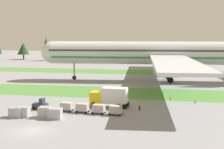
{
  "coord_description": "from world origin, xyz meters",
  "views": [
    {
      "loc": [
        17.55,
        -37.17,
        12.97
      ],
      "look_at": [
        5.75,
        30.17,
        4.0
      ],
      "focal_mm": 48.2,
      "sensor_mm": 36.0,
      "label": 1
    }
  ],
  "objects_px": {
    "baggage_tug": "(41,105)",
    "cargo_dolly_lead": "(67,106)",
    "uld_container_1": "(23,112)",
    "taxiway_marker_0": "(195,101)",
    "ground_crew_marshaller": "(140,105)",
    "uld_container_0": "(16,112)",
    "catering_truck": "(110,96)",
    "uld_container_2": "(45,112)",
    "taxiway_marker_1": "(171,98)",
    "uld_container_3": "(55,113)",
    "cargo_dolly_second": "(83,107)",
    "cargo_dolly_third": "(99,108)",
    "airliner": "(162,53)",
    "cargo_dolly_fourth": "(116,109)"
  },
  "relations": [
    {
      "from": "airliner",
      "to": "uld_container_2",
      "type": "relative_size",
      "value": 42.82
    },
    {
      "from": "ground_crew_marshaller",
      "to": "uld_container_2",
      "type": "xyz_separation_m",
      "value": [
        -14.39,
        -6.93,
        -0.1
      ]
    },
    {
      "from": "baggage_tug",
      "to": "cargo_dolly_lead",
      "type": "xyz_separation_m",
      "value": [
        4.99,
        -0.55,
        0.1
      ]
    },
    {
      "from": "catering_truck",
      "to": "uld_container_3",
      "type": "distance_m",
      "value": 11.55
    },
    {
      "from": "cargo_dolly_lead",
      "to": "cargo_dolly_second",
      "type": "xyz_separation_m",
      "value": [
        2.88,
        -0.32,
        0.0
      ]
    },
    {
      "from": "catering_truck",
      "to": "taxiway_marker_0",
      "type": "xyz_separation_m",
      "value": [
        15.69,
        5.9,
        -1.64
      ]
    },
    {
      "from": "cargo_dolly_lead",
      "to": "catering_truck",
      "type": "relative_size",
      "value": 0.33
    },
    {
      "from": "uld_container_3",
      "to": "taxiway_marker_0",
      "type": "bearing_deg",
      "value": 33.49
    },
    {
      "from": "uld_container_1",
      "to": "uld_container_2",
      "type": "relative_size",
      "value": 1.0
    },
    {
      "from": "ground_crew_marshaller",
      "to": "uld_container_0",
      "type": "relative_size",
      "value": 0.87
    },
    {
      "from": "ground_crew_marshaller",
      "to": "uld_container_1",
      "type": "xyz_separation_m",
      "value": [
        -18.06,
        -7.24,
        -0.12
      ]
    },
    {
      "from": "cargo_dolly_second",
      "to": "taxiway_marker_1",
      "type": "bearing_deg",
      "value": -42.28
    },
    {
      "from": "catering_truck",
      "to": "ground_crew_marshaller",
      "type": "xyz_separation_m",
      "value": [
        5.55,
        -1.69,
        -1.01
      ]
    },
    {
      "from": "cargo_dolly_third",
      "to": "ground_crew_marshaller",
      "type": "relative_size",
      "value": 1.35
    },
    {
      "from": "cargo_dolly_second",
      "to": "uld_container_0",
      "type": "height_order",
      "value": "uld_container_0"
    },
    {
      "from": "catering_truck",
      "to": "uld_container_1",
      "type": "height_order",
      "value": "catering_truck"
    },
    {
      "from": "uld_container_1",
      "to": "taxiway_marker_0",
      "type": "relative_size",
      "value": 3.24
    },
    {
      "from": "baggage_tug",
      "to": "cargo_dolly_fourth",
      "type": "relative_size",
      "value": 1.16
    },
    {
      "from": "cargo_dolly_third",
      "to": "taxiway_marker_0",
      "type": "xyz_separation_m",
      "value": [
        16.63,
        10.95,
        -0.61
      ]
    },
    {
      "from": "cargo_dolly_second",
      "to": "uld_container_2",
      "type": "bearing_deg",
      "value": 134.08
    },
    {
      "from": "uld_container_1",
      "to": "uld_container_2",
      "type": "height_order",
      "value": "uld_container_2"
    },
    {
      "from": "cargo_dolly_third",
      "to": "cargo_dolly_fourth",
      "type": "height_order",
      "value": "same"
    },
    {
      "from": "ground_crew_marshaller",
      "to": "taxiway_marker_1",
      "type": "height_order",
      "value": "ground_crew_marshaller"
    },
    {
      "from": "cargo_dolly_second",
      "to": "uld_container_0",
      "type": "distance_m",
      "value": 10.67
    },
    {
      "from": "cargo_dolly_lead",
      "to": "uld_container_2",
      "type": "bearing_deg",
      "value": 159.37
    },
    {
      "from": "cargo_dolly_lead",
      "to": "cargo_dolly_third",
      "type": "bearing_deg",
      "value": -90.0
    },
    {
      "from": "catering_truck",
      "to": "ground_crew_marshaller",
      "type": "height_order",
      "value": "catering_truck"
    },
    {
      "from": "ground_crew_marshaller",
      "to": "uld_container_2",
      "type": "relative_size",
      "value": 0.87
    },
    {
      "from": "catering_truck",
      "to": "uld_container_1",
      "type": "xyz_separation_m",
      "value": [
        -12.51,
        -8.93,
        -1.13
      ]
    },
    {
      "from": "cargo_dolly_second",
      "to": "uld_container_3",
      "type": "relative_size",
      "value": 1.18
    },
    {
      "from": "baggage_tug",
      "to": "ground_crew_marshaller",
      "type": "distance_m",
      "value": 17.39
    },
    {
      "from": "cargo_dolly_second",
      "to": "uld_container_3",
      "type": "height_order",
      "value": "uld_container_3"
    },
    {
      "from": "airliner",
      "to": "cargo_dolly_second",
      "type": "relative_size",
      "value": 36.43
    },
    {
      "from": "uld_container_2",
      "to": "cargo_dolly_lead",
      "type": "bearing_deg",
      "value": 63.08
    },
    {
      "from": "cargo_dolly_lead",
      "to": "uld_container_3",
      "type": "bearing_deg",
      "value": -177.43
    },
    {
      "from": "catering_truck",
      "to": "uld_container_2",
      "type": "distance_m",
      "value": 12.4
    },
    {
      "from": "cargo_dolly_lead",
      "to": "cargo_dolly_fourth",
      "type": "height_order",
      "value": "same"
    },
    {
      "from": "airliner",
      "to": "uld_container_1",
      "type": "height_order",
      "value": "airliner"
    },
    {
      "from": "catering_truck",
      "to": "taxiway_marker_0",
      "type": "distance_m",
      "value": 16.85
    },
    {
      "from": "cargo_dolly_second",
      "to": "uld_container_0",
      "type": "bearing_deg",
      "value": 121.9
    },
    {
      "from": "airliner",
      "to": "cargo_dolly_second",
      "type": "height_order",
      "value": "airliner"
    },
    {
      "from": "uld_container_0",
      "to": "taxiway_marker_1",
      "type": "distance_m",
      "value": 30.24
    },
    {
      "from": "ground_crew_marshaller",
      "to": "uld_container_3",
      "type": "relative_size",
      "value": 0.87
    },
    {
      "from": "cargo_dolly_third",
      "to": "airliner",
      "type": "bearing_deg",
      "value": -8.0
    },
    {
      "from": "uld_container_0",
      "to": "uld_container_3",
      "type": "bearing_deg",
      "value": 1.98
    },
    {
      "from": "taxiway_marker_1",
      "to": "ground_crew_marshaller",
      "type": "bearing_deg",
      "value": -118.57
    },
    {
      "from": "baggage_tug",
      "to": "ground_crew_marshaller",
      "type": "xyz_separation_m",
      "value": [
        17.25,
        2.17,
        0.13
      ]
    },
    {
      "from": "airliner",
      "to": "cargo_dolly_lead",
      "type": "xyz_separation_m",
      "value": [
        -15.57,
        -37.87,
        -7.05
      ]
    },
    {
      "from": "catering_truck",
      "to": "uld_container_3",
      "type": "bearing_deg",
      "value": 146.51
    },
    {
      "from": "cargo_dolly_second",
      "to": "cargo_dolly_third",
      "type": "relative_size",
      "value": 1.0
    }
  ]
}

